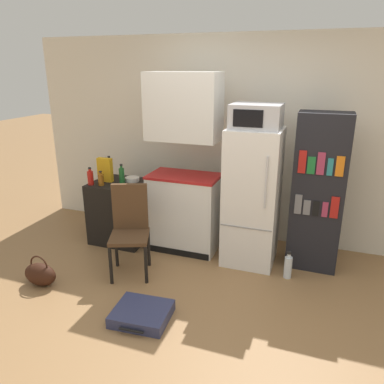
# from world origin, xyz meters

# --- Properties ---
(ground_plane) EXTENTS (24.00, 24.00, 0.00)m
(ground_plane) POSITION_xyz_m (0.00, 0.00, 0.00)
(ground_plane) COLOR olive
(wall_back) EXTENTS (6.40, 0.10, 2.55)m
(wall_back) POSITION_xyz_m (0.20, 2.00, 1.27)
(wall_back) COLOR silver
(wall_back) RESTS_ON ground_plane
(side_table) EXTENTS (0.67, 0.61, 0.78)m
(side_table) POSITION_xyz_m (-1.52, 1.30, 0.39)
(side_table) COLOR black
(side_table) RESTS_ON ground_plane
(kitchen_hutch) EXTENTS (0.84, 0.50, 2.11)m
(kitchen_hutch) POSITION_xyz_m (-0.66, 1.36, 0.98)
(kitchen_hutch) COLOR silver
(kitchen_hutch) RESTS_ON ground_plane
(refrigerator) EXTENTS (0.58, 0.59, 1.55)m
(refrigerator) POSITION_xyz_m (0.17, 1.31, 0.77)
(refrigerator) COLOR white
(refrigerator) RESTS_ON ground_plane
(microwave) EXTENTS (0.52, 0.43, 0.25)m
(microwave) POSITION_xyz_m (0.17, 1.31, 1.68)
(microwave) COLOR #B7B7BC
(microwave) RESTS_ON refrigerator
(bookshelf) EXTENTS (0.54, 0.35, 1.73)m
(bookshelf) POSITION_xyz_m (0.85, 1.43, 0.87)
(bookshelf) COLOR black
(bookshelf) RESTS_ON ground_plane
(bottle_amber_beer) EXTENTS (0.07, 0.07, 0.18)m
(bottle_amber_beer) POSITION_xyz_m (-1.65, 1.11, 0.86)
(bottle_amber_beer) COLOR brown
(bottle_amber_beer) RESTS_ON side_table
(bottle_blue_soda) EXTENTS (0.06, 0.06, 0.29)m
(bottle_blue_soda) POSITION_xyz_m (-1.72, 1.42, 0.91)
(bottle_blue_soda) COLOR #1E47A3
(bottle_blue_soda) RESTS_ON side_table
(bottle_green_tall) EXTENTS (0.07, 0.07, 0.24)m
(bottle_green_tall) POSITION_xyz_m (-1.46, 1.28, 0.89)
(bottle_green_tall) COLOR #1E6028
(bottle_green_tall) RESTS_ON side_table
(bottle_ketchup_red) EXTENTS (0.07, 0.07, 0.22)m
(bottle_ketchup_red) POSITION_xyz_m (-1.79, 1.09, 0.88)
(bottle_ketchup_red) COLOR #AD1914
(bottle_ketchup_red) RESTS_ON side_table
(bowl) EXTENTS (0.18, 0.18, 0.05)m
(bowl) POSITION_xyz_m (-1.38, 1.40, 0.81)
(bowl) COLOR silver
(bowl) RESTS_ON side_table
(cereal_box) EXTENTS (0.19, 0.07, 0.30)m
(cereal_box) POSITION_xyz_m (-1.69, 1.27, 0.93)
(cereal_box) COLOR gold
(cereal_box) RESTS_ON side_table
(chair) EXTENTS (0.52, 0.52, 0.98)m
(chair) POSITION_xyz_m (-1.01, 0.64, 0.57)
(chair) COLOR black
(chair) RESTS_ON ground_plane
(suitcase_large_flat) EXTENTS (0.53, 0.49, 0.10)m
(suitcase_large_flat) POSITION_xyz_m (-0.52, -0.10, 0.05)
(suitcase_large_flat) COLOR navy
(suitcase_large_flat) RESTS_ON ground_plane
(handbag) EXTENTS (0.36, 0.20, 0.33)m
(handbag) POSITION_xyz_m (-1.76, 0.04, 0.12)
(handbag) COLOR #33190F
(handbag) RESTS_ON ground_plane
(water_bottle_front) EXTENTS (0.08, 0.08, 0.31)m
(water_bottle_front) POSITION_xyz_m (0.64, 1.06, 0.13)
(water_bottle_front) COLOR silver
(water_bottle_front) RESTS_ON ground_plane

